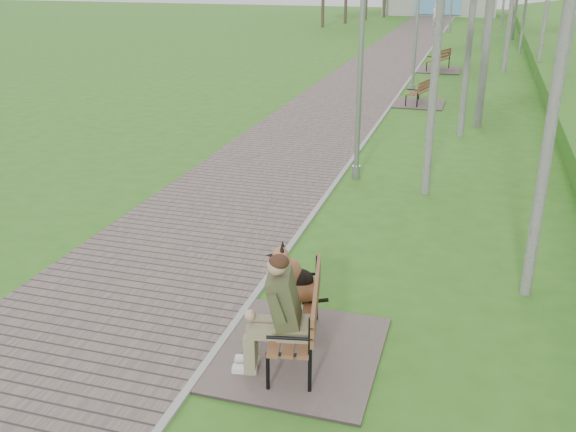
% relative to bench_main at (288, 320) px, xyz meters
% --- Properties ---
extents(ground, '(120.00, 120.00, 0.00)m').
position_rel_bench_main_xyz_m(ground, '(-0.90, 6.14, -0.51)').
color(ground, '#356B1D').
rests_on(ground, ground).
extents(walkway, '(3.50, 67.00, 0.04)m').
position_rel_bench_main_xyz_m(walkway, '(-2.65, 27.64, -0.49)').
color(walkway, '#60514E').
rests_on(walkway, ground).
extents(kerb, '(0.10, 67.00, 0.05)m').
position_rel_bench_main_xyz_m(kerb, '(-0.90, 27.64, -0.48)').
color(kerb, '#999993').
rests_on(kerb, ground).
extents(bench_main, '(2.05, 2.28, 1.79)m').
position_rel_bench_main_xyz_m(bench_main, '(0.00, 0.00, 0.00)').
color(bench_main, '#60514E').
rests_on(bench_main, ground).
extents(bench_second, '(1.71, 1.90, 1.05)m').
position_rel_bench_main_xyz_m(bench_second, '(-0.06, 15.93, -0.31)').
color(bench_second, '#60514E').
rests_on(bench_second, ground).
extents(bench_third, '(1.94, 2.16, 1.19)m').
position_rel_bench_main_xyz_m(bench_third, '(0.03, 23.64, -0.28)').
color(bench_third, '#60514E').
rests_on(bench_third, ground).
extents(lamp_post_near, '(0.20, 0.20, 5.09)m').
position_rel_bench_main_xyz_m(lamp_post_near, '(-0.55, 7.25, 1.87)').
color(lamp_post_near, gray).
rests_on(lamp_post_near, ground).
extents(lamp_post_second, '(0.19, 0.19, 5.01)m').
position_rel_bench_main_xyz_m(lamp_post_second, '(-0.50, 18.05, 1.83)').
color(lamp_post_second, gray).
rests_on(lamp_post_second, ground).
extents(pedestrian_near, '(0.70, 0.59, 1.63)m').
position_rel_bench_main_xyz_m(pedestrian_near, '(-1.89, 45.83, 0.31)').
color(pedestrian_near, white).
rests_on(pedestrian_near, ground).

